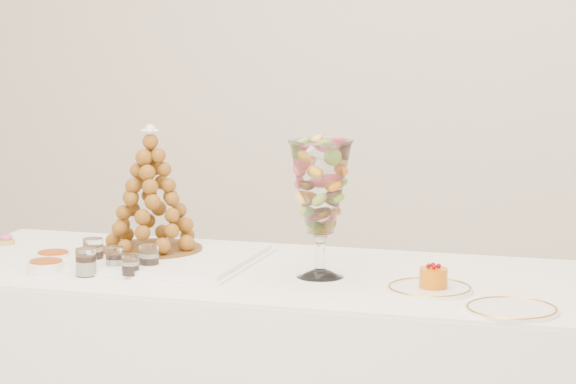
% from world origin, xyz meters
% --- Properties ---
extents(lace_tray, '(0.63, 0.48, 0.02)m').
position_xyz_m(lace_tray, '(-0.46, 0.30, 0.73)').
color(lace_tray, white).
rests_on(lace_tray, buffet_table).
extents(macaron_vase, '(0.17, 0.17, 0.37)m').
position_xyz_m(macaron_vase, '(0.09, 0.26, 0.96)').
color(macaron_vase, white).
rests_on(macaron_vase, buffet_table).
extents(cake_plate, '(0.22, 0.22, 0.01)m').
position_xyz_m(cake_plate, '(0.40, 0.20, 0.72)').
color(cake_plate, white).
rests_on(cake_plate, buffet_table).
extents(spare_plate, '(0.22, 0.22, 0.01)m').
position_xyz_m(spare_plate, '(0.63, 0.05, 0.72)').
color(spare_plate, white).
rests_on(spare_plate, buffet_table).
extents(pink_tart, '(0.05, 0.05, 0.03)m').
position_xyz_m(pink_tart, '(-0.97, 0.36, 0.73)').
color(pink_tart, tan).
rests_on(pink_tart, buffet_table).
extents(verrine_a, '(0.07, 0.07, 0.08)m').
position_xyz_m(verrine_a, '(-0.56, 0.18, 0.75)').
color(verrine_a, white).
rests_on(verrine_a, buffet_table).
extents(verrine_b, '(0.06, 0.06, 0.07)m').
position_xyz_m(verrine_b, '(-0.47, 0.13, 0.75)').
color(verrine_b, white).
rests_on(verrine_b, buffet_table).
extents(verrine_c, '(0.06, 0.06, 0.07)m').
position_xyz_m(verrine_c, '(-0.38, 0.17, 0.75)').
color(verrine_c, white).
rests_on(verrine_c, buffet_table).
extents(verrine_d, '(0.06, 0.06, 0.08)m').
position_xyz_m(verrine_d, '(-0.52, 0.06, 0.75)').
color(verrine_d, white).
rests_on(verrine_d, buffet_table).
extents(verrine_e, '(0.05, 0.05, 0.06)m').
position_xyz_m(verrine_e, '(-0.40, 0.08, 0.75)').
color(verrine_e, white).
rests_on(verrine_e, buffet_table).
extents(ramekin_back, '(0.10, 0.10, 0.03)m').
position_xyz_m(ramekin_back, '(-0.69, 0.17, 0.73)').
color(ramekin_back, white).
rests_on(ramekin_back, buffet_table).
extents(ramekin_front, '(0.10, 0.10, 0.03)m').
position_xyz_m(ramekin_front, '(-0.64, 0.06, 0.73)').
color(ramekin_front, white).
rests_on(ramekin_front, buffet_table).
extents(croquembouche, '(0.30, 0.30, 0.37)m').
position_xyz_m(croquembouche, '(-0.46, 0.35, 0.92)').
color(croquembouche, brown).
rests_on(croquembouche, lace_tray).
extents(mousse_cake, '(0.07, 0.07, 0.06)m').
position_xyz_m(mousse_cake, '(0.41, 0.19, 0.75)').
color(mousse_cake, '#D26609').
rests_on(mousse_cake, cake_plate).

